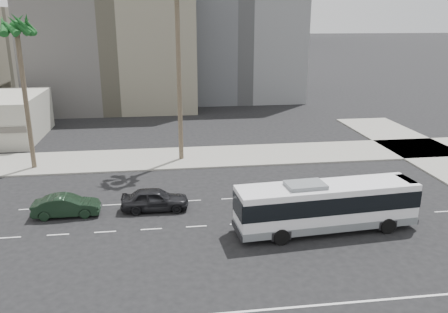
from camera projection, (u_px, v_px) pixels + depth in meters
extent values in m
plane|color=black|center=(240.00, 224.00, 30.81)|extent=(700.00, 700.00, 0.00)
cube|color=gray|center=(214.00, 156.00, 45.45)|extent=(120.00, 7.00, 0.15)
cube|color=#5E5B54|center=(114.00, 48.00, 69.17)|extent=(24.00, 18.00, 18.00)
cube|color=#5A5C60|center=(236.00, 20.00, 77.18)|extent=(20.00, 20.00, 26.00)
cube|color=silver|center=(164.00, 1.00, 260.57)|extent=(42.00, 42.00, 44.00)
cube|color=white|center=(326.00, 204.00, 29.42)|extent=(12.07, 3.53, 2.67)
cube|color=black|center=(327.00, 199.00, 29.31)|extent=(12.14, 3.59, 1.13)
cube|color=slate|center=(325.00, 221.00, 29.77)|extent=(12.10, 3.57, 0.51)
cube|color=slate|center=(305.00, 185.00, 28.79)|extent=(2.58, 1.83, 0.31)
cube|color=#262628|center=(410.00, 183.00, 29.79)|extent=(0.76, 1.89, 0.31)
cylinder|color=black|center=(389.00, 228.00, 29.06)|extent=(1.03, 0.31, 1.03)
cylinder|color=black|center=(371.00, 211.00, 31.54)|extent=(1.03, 0.31, 1.03)
cylinder|color=black|center=(279.00, 235.00, 28.12)|extent=(1.03, 0.31, 1.03)
cylinder|color=black|center=(269.00, 217.00, 30.61)|extent=(1.03, 0.31, 1.03)
imported|color=black|center=(155.00, 199.00, 32.85)|extent=(2.10, 4.92, 1.66)
imported|color=black|center=(66.00, 206.00, 31.88)|extent=(1.71, 4.65, 1.52)
cylinder|color=brown|center=(179.00, 78.00, 42.22)|extent=(0.44, 0.44, 16.14)
cylinder|color=brown|center=(26.00, 102.00, 40.16)|extent=(0.39, 0.39, 12.50)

